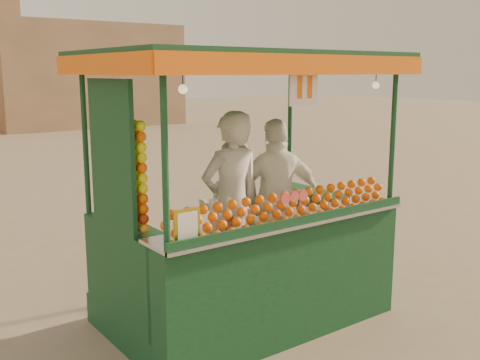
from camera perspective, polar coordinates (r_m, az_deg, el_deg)
ground at (r=6.44m, az=3.59°, el=-13.67°), size 90.00×90.00×0.00m
building_right at (r=30.44m, az=-15.98°, el=10.17°), size 9.00×6.00×5.00m
juice_cart at (r=5.96m, az=0.55°, el=-6.03°), size 3.16×2.05×2.87m
vendor_left at (r=5.92m, az=-0.87°, el=-2.42°), size 0.73×0.49×1.95m
vendor_middle at (r=6.40m, az=-0.91°, el=-3.08°), size 0.98×0.96×1.59m
vendor_right at (r=6.38m, az=3.77°, el=-2.00°), size 1.17×0.82×1.84m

